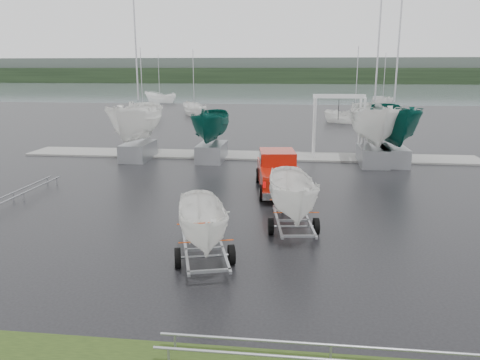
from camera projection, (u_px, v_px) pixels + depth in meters
ground_plane at (214, 215)px, 18.80m from camera, size 120.00×120.00×0.00m
lake at (284, 92)px, 115.37m from camera, size 300.00×300.00×0.00m
dock at (248, 155)px, 31.34m from camera, size 30.00×3.00×0.12m
treeline at (289, 76)px, 182.27m from camera, size 300.00×8.00×6.00m
far_hill at (290, 70)px, 189.53m from camera, size 300.00×6.00×10.00m
pickup_truck at (278, 170)px, 22.54m from camera, size 2.52×5.59×1.79m
trailer_hitched at (295, 160)px, 16.14m from camera, size 1.87×3.72×4.88m
trailer_parked at (203, 187)px, 13.57m from camera, size 2.12×3.79×4.35m
boat_hoist at (338, 117)px, 30.05m from camera, size 3.30×2.18×4.12m
keelboat_0 at (136, 95)px, 29.27m from camera, size 2.57×3.20×10.74m
keelboat_1 at (211, 108)px, 29.09m from camera, size 2.11×3.20×6.71m
keelboat_2 at (377, 94)px, 27.53m from camera, size 2.66×3.20×10.84m
keelboat_3 at (396, 96)px, 27.71m from camera, size 2.59×3.20×10.76m
mast_rack_0 at (18, 193)px, 20.73m from camera, size 0.56×6.50×0.06m
mast_rack_2 at (332, 352)px, 9.08m from camera, size 7.00×0.56×0.06m
moored_boat_0 at (143, 120)px, 53.11m from camera, size 3.15×3.18×11.20m
moored_boat_1 at (194, 115)px, 59.13m from camera, size 3.22×3.25×11.16m
moored_boat_2 at (354, 123)px, 50.36m from camera, size 2.89×2.84×11.27m
moored_boat_3 at (382, 107)px, 71.04m from camera, size 2.71×2.78×11.54m
moored_boat_4 at (160, 102)px, 81.55m from camera, size 3.91×3.89×11.70m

